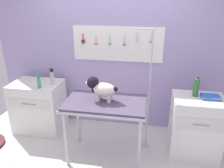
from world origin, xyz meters
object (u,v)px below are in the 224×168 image
soda_bottle (196,87)px  grooming_table (105,107)px  cabinet_right (195,127)px  grooming_arm (148,97)px  conditioner_bottle (39,82)px  dog (101,88)px  counter_left (39,106)px

soda_bottle → grooming_table: bearing=-163.0°
cabinet_right → grooming_arm: bearing=176.0°
cabinet_right → conditioner_bottle: conditioner_bottle is taller
conditioner_bottle → soda_bottle: bearing=0.5°
dog → conditioner_bottle: dog is taller
counter_left → dog: bearing=-22.2°
grooming_arm → cabinet_right: size_ratio=1.99×
dog → conditioner_bottle: 1.09m
grooming_table → conditioner_bottle: conditioner_bottle is taller
grooming_table → grooming_arm: size_ratio=0.60×
grooming_table → conditioner_bottle: 1.16m
soda_bottle → cabinet_right: bearing=-53.2°
cabinet_right → soda_bottle: bearing=126.8°
counter_left → conditioner_bottle: size_ratio=3.68×
grooming_arm → soda_bottle: 0.66m
grooming_arm → dog: 0.72m
grooming_arm → soda_bottle: size_ratio=6.33×
grooming_arm → soda_bottle: (0.63, 0.02, 0.19)m
grooming_table → cabinet_right: (1.24, 0.29, -0.35)m
grooming_table → soda_bottle: soda_bottle is taller
grooming_table → dog: dog is taller
grooming_arm → conditioner_bottle: grooming_arm is taller
counter_left → conditioner_bottle: (0.16, -0.18, 0.53)m
grooming_arm → dog: size_ratio=4.07×
grooming_table → conditioner_bottle: bearing=162.7°
dog → cabinet_right: bearing=11.3°
dog → cabinet_right: size_ratio=0.49×
grooming_arm → cabinet_right: bearing=-4.0°
dog → cabinet_right: dog is taller
grooming_arm → cabinet_right: (0.68, -0.05, -0.39)m
grooming_arm → soda_bottle: grooming_arm is taller
grooming_arm → conditioner_bottle: (-1.65, 0.00, 0.12)m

